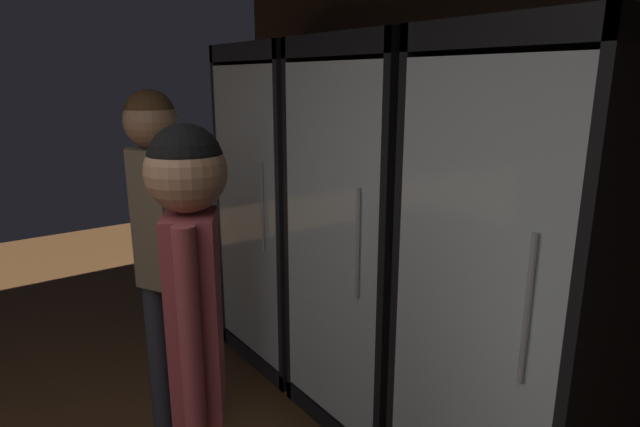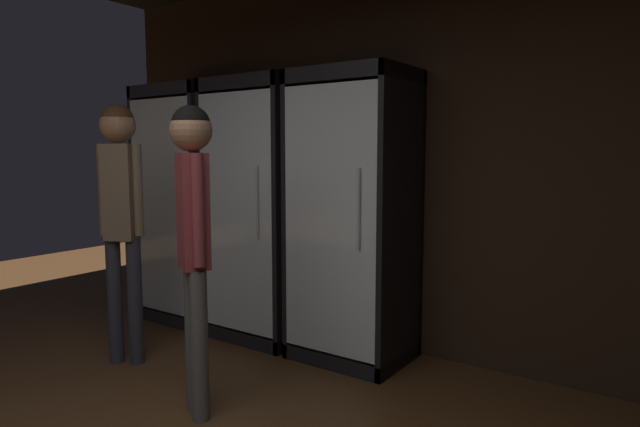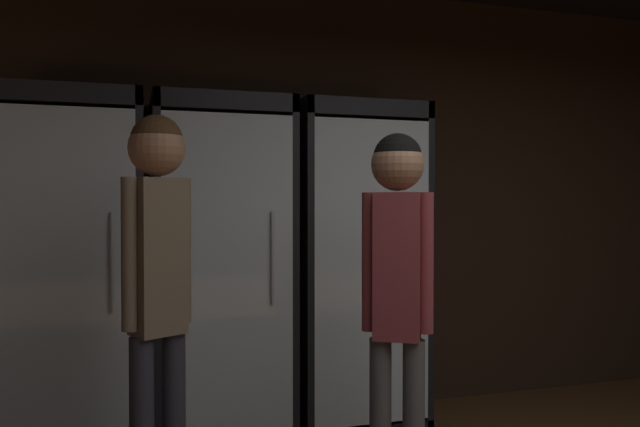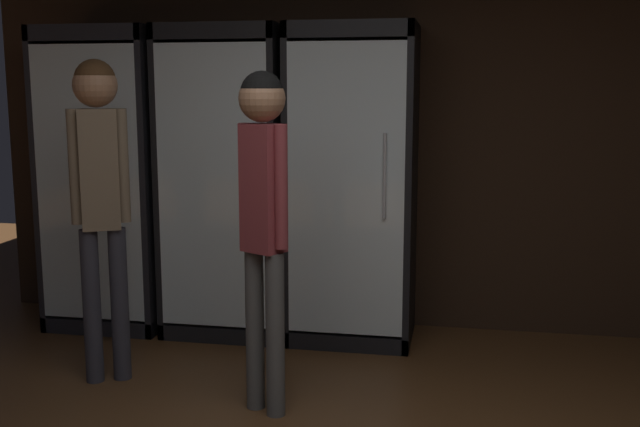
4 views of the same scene
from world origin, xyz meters
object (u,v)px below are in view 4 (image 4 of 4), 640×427
(cooler_far_left, at_px, (113,182))
(cooler_left, at_px, (229,185))
(cooler_center, at_px, (354,187))
(shopper_far, at_px, (263,194))
(shopper_near, at_px, (100,176))

(cooler_far_left, distance_m, cooler_left, 0.82)
(cooler_center, xyz_separation_m, shopper_far, (-0.26, -1.24, 0.12))
(shopper_far, bearing_deg, cooler_far_left, 137.97)
(cooler_center, height_order, shopper_far, cooler_center)
(cooler_far_left, relative_size, cooler_left, 1.00)
(cooler_far_left, xyz_separation_m, shopper_far, (1.38, -1.25, 0.13))
(cooler_far_left, xyz_separation_m, shopper_near, (0.43, -1.01, 0.17))
(shopper_far, bearing_deg, cooler_left, 114.35)
(shopper_near, bearing_deg, cooler_far_left, 112.83)
(shopper_near, bearing_deg, cooler_left, 68.73)
(cooler_center, xyz_separation_m, shopper_near, (-1.21, -1.01, 0.16))
(cooler_far_left, bearing_deg, shopper_near, -67.17)
(cooler_far_left, bearing_deg, cooler_center, -0.06)
(shopper_near, height_order, shopper_far, shopper_near)
(cooler_center, relative_size, shopper_near, 1.14)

